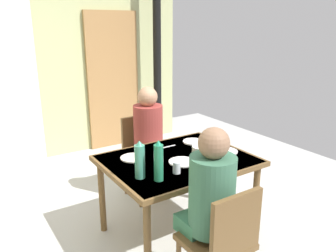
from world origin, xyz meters
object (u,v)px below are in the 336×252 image
at_px(chair_near_diner, 223,241).
at_px(water_bottle_green_far, 140,161).
at_px(dining_table, 178,167).
at_px(person_near_diner, 210,192).
at_px(serving_bowl_center, 201,149).
at_px(chair_far_diner, 143,151).
at_px(water_bottle_green_near, 159,162).
at_px(person_far_diner, 149,129).

distance_m(chair_near_diner, water_bottle_green_far, 0.80).
relative_size(dining_table, person_near_diner, 1.58).
bearing_deg(serving_bowl_center, dining_table, -177.78).
bearing_deg(dining_table, serving_bowl_center, 2.22).
xyz_separation_m(chair_far_diner, water_bottle_green_near, (-0.47, -1.09, 0.37)).
xyz_separation_m(person_far_diner, water_bottle_green_near, (-0.47, -0.96, 0.09)).
xyz_separation_m(person_near_diner, serving_bowl_center, (0.49, 0.70, -0.03)).
bearing_deg(water_bottle_green_far, chair_far_diner, 60.04).
distance_m(chair_near_diner, serving_bowl_center, 1.01).
bearing_deg(chair_far_diner, person_near_diner, 77.17).
bearing_deg(chair_near_diner, dining_table, 74.79).
bearing_deg(water_bottle_green_far, person_far_diner, 56.20).
distance_m(person_far_diner, water_bottle_green_near, 1.07).
bearing_deg(water_bottle_green_far, water_bottle_green_near, -50.25).
bearing_deg(dining_table, person_near_diner, -108.03).
bearing_deg(chair_far_diner, water_bottle_green_near, 66.60).
distance_m(dining_table, person_near_diner, 0.74).
bearing_deg(chair_near_diner, serving_bowl_center, 59.77).
relative_size(dining_table, water_bottle_green_near, 3.94).
height_order(water_bottle_green_far, serving_bowl_center, water_bottle_green_far).
height_order(dining_table, serving_bowl_center, serving_bowl_center).
bearing_deg(chair_far_diner, serving_bowl_center, 99.86).
relative_size(dining_table, serving_bowl_center, 7.14).
distance_m(chair_near_diner, water_bottle_green_near, 0.69).
relative_size(chair_far_diner, water_bottle_green_far, 3.00).
bearing_deg(person_near_diner, person_far_diner, 75.95).
height_order(chair_near_diner, person_far_diner, person_far_diner).
xyz_separation_m(water_bottle_green_near, water_bottle_green_far, (-0.09, 0.11, -0.01)).
bearing_deg(person_far_diner, dining_table, 80.08).
distance_m(dining_table, serving_bowl_center, 0.28).
xyz_separation_m(chair_far_diner, serving_bowl_center, (0.14, -0.82, 0.26)).
relative_size(chair_near_diner, water_bottle_green_far, 3.00).
relative_size(person_far_diner, water_bottle_green_near, 2.50).
bearing_deg(person_near_diner, water_bottle_green_far, 112.05).
bearing_deg(chair_far_diner, chair_near_diner, 78.19).
bearing_deg(person_near_diner, serving_bowl_center, 55.18).
distance_m(person_near_diner, person_far_diner, 1.43).
xyz_separation_m(water_bottle_green_far, serving_bowl_center, (0.71, 0.16, -0.11)).
xyz_separation_m(person_far_diner, water_bottle_green_far, (-0.57, -0.85, 0.08)).
distance_m(chair_near_diner, person_far_diner, 1.59).
relative_size(person_near_diner, serving_bowl_center, 4.53).
bearing_deg(person_far_diner, water_bottle_green_far, 56.20).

